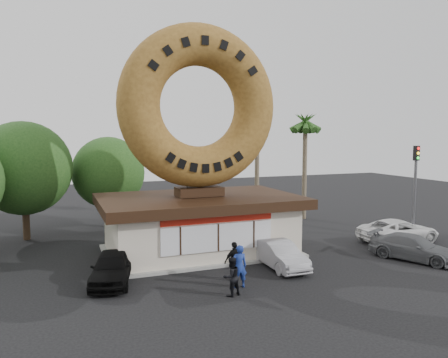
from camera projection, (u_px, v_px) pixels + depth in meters
The scene contains 16 objects.
ground at pixel (241, 285), 19.74m from camera, with size 90.00×90.00×0.00m, color black.
donut_shop at pixel (199, 222), 25.11m from camera, with size 11.20×7.20×3.80m.
giant_donut at pixel (199, 106), 24.45m from camera, with size 9.11×9.11×2.32m, color olive.
tree_west at pixel (24, 168), 27.87m from camera, with size 6.00×6.00×7.65m.
tree_mid at pixel (109, 173), 31.78m from camera, with size 5.20×5.20×6.63m.
palm_near at pixel (257, 114), 34.57m from camera, with size 2.60×2.60×9.75m.
palm_far at pixel (305, 126), 34.54m from camera, with size 2.60×2.60×8.75m.
street_lamp at pixel (136, 165), 33.43m from camera, with size 2.11×0.20×8.00m.
traffic_signal at pixel (415, 180), 28.12m from camera, with size 0.30×0.38×6.07m.
person_left at pixel (239, 266), 19.38m from camera, with size 0.70×0.46×1.93m, color navy.
person_center at pixel (231, 277), 18.37m from camera, with size 0.81×0.63×1.67m, color black.
person_right at pixel (235, 261), 20.38m from camera, with size 1.07×0.44×1.82m, color black.
car_black at pixel (112, 267), 20.01m from camera, with size 1.72×4.27×1.45m, color black.
car_silver at pixel (280, 255), 22.31m from camera, with size 1.43×4.09×1.35m, color #9C9BA0.
car_grey at pixel (414, 248), 23.70m from camera, with size 1.89×4.65×1.35m, color #5A5C5F.
car_white at pixel (399, 231), 27.56m from camera, with size 2.42×5.24×1.46m, color silver.
Camera 1 is at (-7.69, -17.55, 6.82)m, focal length 35.00 mm.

